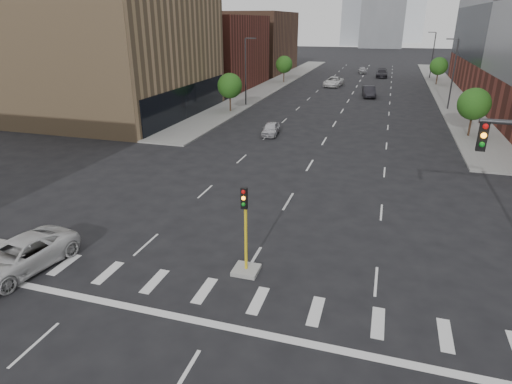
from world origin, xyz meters
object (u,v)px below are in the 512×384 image
at_px(median_traffic_signal, 246,254).
at_px(car_mid_right, 369,92).
at_px(car_deep_right, 382,73).
at_px(car_distant, 362,70).
at_px(car_far_left, 334,82).
at_px(parked_minivan, 20,256).
at_px(car_near_left, 271,129).

relative_size(median_traffic_signal, car_mid_right, 0.87).
xyz_separation_m(car_deep_right, car_distant, (-4.44, 6.21, -0.11)).
distance_m(median_traffic_signal, car_mid_right, 53.50).
bearing_deg(car_far_left, parked_minivan, -90.17).
bearing_deg(car_mid_right, car_distant, 86.79).
distance_m(car_far_left, car_distant, 22.90).
height_order(median_traffic_signal, car_deep_right, median_traffic_signal).
relative_size(median_traffic_signal, car_deep_right, 0.78).
bearing_deg(car_near_left, median_traffic_signal, -82.80).
xyz_separation_m(median_traffic_signal, car_far_left, (-4.11, 63.66, -0.13)).
height_order(car_deep_right, parked_minivan, car_deep_right).
bearing_deg(car_near_left, car_far_left, 82.12).
height_order(car_deep_right, car_distant, car_deep_right).
xyz_separation_m(median_traffic_signal, parked_minivan, (-10.39, -2.97, -0.20)).
distance_m(median_traffic_signal, car_far_left, 63.79).
height_order(car_far_left, parked_minivan, car_far_left).
bearing_deg(car_deep_right, car_near_left, -101.02).
bearing_deg(car_near_left, car_deep_right, 74.53).
height_order(car_distant, parked_minivan, parked_minivan).
distance_m(car_near_left, car_far_left, 37.83).
distance_m(car_near_left, parked_minivan, 29.20).
distance_m(car_mid_right, car_far_left, 12.30).
xyz_separation_m(car_near_left, car_deep_right, (9.66, 54.21, 0.15)).
xyz_separation_m(car_mid_right, parked_minivan, (-13.10, -56.39, -0.06)).
bearing_deg(parked_minivan, car_deep_right, 88.69).
distance_m(car_mid_right, parked_minivan, 57.90).
relative_size(car_deep_right, car_distant, 1.35).
relative_size(median_traffic_signal, car_distant, 1.05).
bearing_deg(car_deep_right, car_distant, 124.63).
height_order(car_near_left, car_far_left, car_far_left).
relative_size(car_far_left, parked_minivan, 1.08).
xyz_separation_m(car_near_left, car_far_left, (1.66, 37.80, 0.17)).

